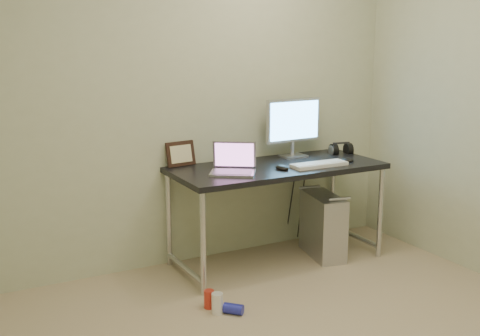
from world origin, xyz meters
TOP-DOWN VIEW (x-y plane):
  - wall_back at (0.00, 1.75)m, footprint 3.50×0.02m
  - desk at (0.58, 1.40)m, footprint 1.58×0.69m
  - tower_computer at (0.96, 1.33)m, footprint 0.30×0.50m
  - cable_a at (0.91, 1.70)m, footprint 0.01×0.16m
  - cable_b at (1.00, 1.68)m, footprint 0.02×0.11m
  - can_red at (-0.23, 0.90)m, footprint 0.07×0.07m
  - can_white at (-0.21, 0.81)m, footprint 0.09×0.09m
  - can_blue at (-0.13, 0.75)m, footprint 0.13×0.14m
  - laptop at (0.18, 1.34)m, footprint 0.39×0.38m
  - monitor at (0.86, 1.62)m, footprint 0.49×0.15m
  - keyboard at (0.83, 1.23)m, footprint 0.43×0.14m
  - mouse_right at (1.13, 1.27)m, footprint 0.09×0.12m
  - mouse_left at (0.53, 1.27)m, footprint 0.08×0.13m
  - headphones at (1.27, 1.54)m, footprint 0.20×0.12m
  - picture_frame at (-0.06, 1.73)m, footprint 0.24×0.09m
  - webcam at (0.22, 1.64)m, footprint 0.05×0.04m

SIDE VIEW (x-z plane):
  - can_blue at x=-0.13m, z-range 0.00..0.07m
  - can_red at x=-0.23m, z-range 0.00..0.12m
  - can_white at x=-0.21m, z-range 0.00..0.13m
  - tower_computer at x=0.96m, z-range -0.01..0.51m
  - cable_b at x=1.00m, z-range 0.02..0.74m
  - cable_a at x=0.91m, z-range 0.06..0.74m
  - desk at x=0.58m, z-range 0.30..1.05m
  - keyboard at x=0.83m, z-range 0.75..0.78m
  - mouse_right at x=1.13m, z-range 0.75..0.79m
  - mouse_left at x=0.53m, z-range 0.75..0.79m
  - headphones at x=1.27m, z-range 0.72..0.84m
  - laptop at x=0.18m, z-range 0.69..0.91m
  - picture_frame at x=-0.06m, z-range 0.75..0.93m
  - webcam at x=0.22m, z-range 0.78..0.91m
  - monitor at x=0.86m, z-range 0.79..1.25m
  - wall_back at x=0.00m, z-range 0.00..2.50m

